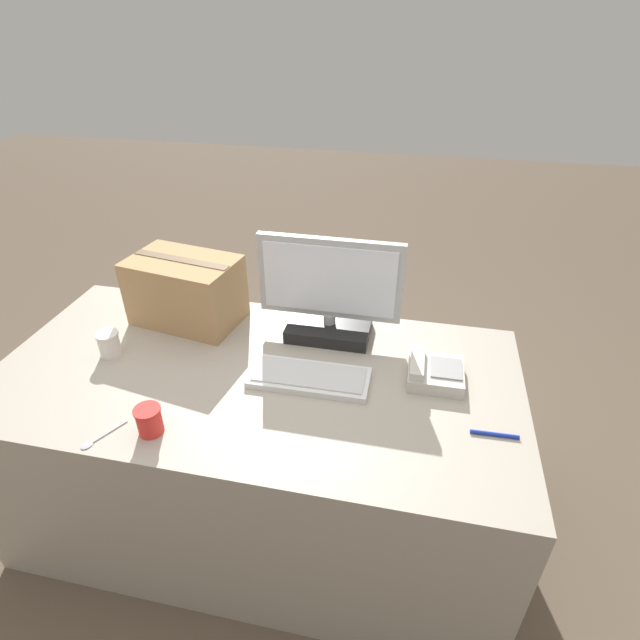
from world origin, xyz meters
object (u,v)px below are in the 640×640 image
cardboard_box (186,290)px  pen_marker (495,434)px  monitor (330,298)px  paper_cup_right (149,420)px  keyboard (309,377)px  spoon (97,440)px  desk_phone (433,372)px  paper_cup_left (109,344)px

cardboard_box → pen_marker: cardboard_box is taller
monitor → paper_cup_right: size_ratio=5.95×
keyboard → spoon: bearing=-144.5°
desk_phone → keyboard: bearing=-167.5°
desk_phone → pen_marker: bearing=-52.2°
keyboard → paper_cup_left: (-0.73, -0.01, 0.03)m
keyboard → spoon: keyboard is taller
monitor → cardboard_box: size_ratio=1.19×
paper_cup_left → desk_phone: bearing=5.1°
desk_phone → monitor: bearing=153.5°
paper_cup_left → cardboard_box: cardboard_box is taller
monitor → desk_phone: monitor is taller
monitor → desk_phone: (0.39, -0.19, -0.13)m
desk_phone → spoon: 1.07m
desk_phone → spoon: size_ratio=1.36×
monitor → paper_cup_left: monitor is taller
keyboard → cardboard_box: bearing=153.0°
keyboard → desk_phone: (0.40, 0.09, 0.02)m
paper_cup_left → paper_cup_right: bearing=-44.5°
paper_cup_left → pen_marker: size_ratio=0.66×
keyboard → desk_phone: 0.42m
pen_marker → paper_cup_left: bearing=172.8°
monitor → spoon: size_ratio=3.81×
paper_cup_right → spoon: bearing=-155.0°
desk_phone → cardboard_box: 0.98m
keyboard → desk_phone: desk_phone is taller
paper_cup_right → paper_cup_left: bearing=135.5°
monitor → cardboard_box: bearing=-179.0°
keyboard → cardboard_box: (-0.55, 0.28, 0.12)m
desk_phone → pen_marker: 0.30m
cardboard_box → pen_marker: (1.14, -0.41, -0.12)m
cardboard_box → pen_marker: 1.22m
monitor → paper_cup_right: 0.75m
keyboard → monitor: bearing=87.2°
keyboard → cardboard_box: cardboard_box is taller
spoon → cardboard_box: 0.68m
paper_cup_left → spoon: (0.19, -0.39, -0.04)m
desk_phone → paper_cup_right: paper_cup_right is taller
paper_cup_right → pen_marker: 1.01m
paper_cup_right → cardboard_box: size_ratio=0.20×
monitor → keyboard: monitor is taller
pen_marker → paper_cup_right: bearing=-170.6°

